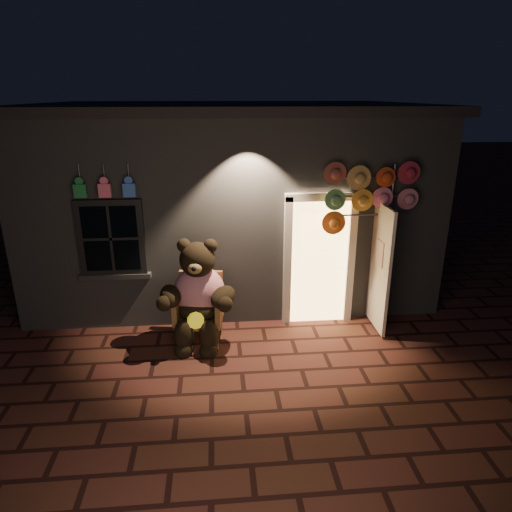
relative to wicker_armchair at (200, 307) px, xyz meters
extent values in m
plane|color=#4E231D|center=(0.58, -1.06, -0.52)|extent=(60.00, 60.00, 0.00)
cube|color=slate|center=(0.58, 2.94, 1.13)|extent=(7.00, 5.00, 3.30)
cube|color=black|center=(0.58, 2.94, 2.86)|extent=(7.30, 5.30, 0.16)
cube|color=black|center=(-1.32, 0.40, 1.03)|extent=(1.00, 0.10, 1.20)
cube|color=black|center=(-1.32, 0.37, 1.03)|extent=(0.82, 0.06, 1.02)
cube|color=slate|center=(-1.32, 0.40, 0.40)|extent=(1.10, 0.14, 0.08)
cube|color=#FFCA72|center=(1.93, 0.42, 0.53)|extent=(0.92, 0.10, 2.10)
cube|color=beige|center=(1.41, 0.38, 0.53)|extent=(0.12, 0.12, 2.20)
cube|color=beige|center=(2.45, 0.38, 0.53)|extent=(0.12, 0.12, 2.20)
cube|color=beige|center=(1.93, 0.38, 1.61)|extent=(1.16, 0.12, 0.12)
cube|color=beige|center=(2.83, 0.04, 0.53)|extent=(0.05, 0.80, 2.00)
cube|color=#227D39|center=(-1.67, 0.32, 1.78)|extent=(0.18, 0.07, 0.20)
cylinder|color=#59595E|center=(-1.67, 0.38, 2.03)|extent=(0.02, 0.02, 0.25)
cube|color=#F26381|center=(-1.32, 0.32, 1.78)|extent=(0.18, 0.07, 0.20)
cylinder|color=#59595E|center=(-1.32, 0.38, 2.03)|extent=(0.02, 0.02, 0.25)
cube|color=#3665BF|center=(-0.97, 0.32, 1.78)|extent=(0.18, 0.07, 0.20)
cylinder|color=#59595E|center=(-0.97, 0.38, 2.03)|extent=(0.02, 0.02, 0.25)
cube|color=olive|center=(-0.01, -0.08, -0.16)|extent=(0.75, 0.71, 0.10)
cube|color=olive|center=(0.03, 0.20, 0.18)|extent=(0.68, 0.16, 0.68)
cube|color=olive|center=(-0.33, -0.06, 0.03)|extent=(0.15, 0.59, 0.39)
cube|color=olive|center=(0.30, -0.14, 0.03)|extent=(0.15, 0.59, 0.39)
cylinder|color=olive|center=(-0.33, -0.32, -0.36)|extent=(0.05, 0.05, 0.31)
cylinder|color=olive|center=(0.24, -0.39, -0.36)|extent=(0.05, 0.05, 0.31)
cylinder|color=olive|center=(-0.26, 0.22, -0.36)|extent=(0.05, 0.05, 0.31)
cylinder|color=olive|center=(0.31, 0.15, -0.36)|extent=(0.05, 0.05, 0.31)
ellipsoid|color=#B81331|center=(0.00, -0.02, 0.27)|extent=(0.85, 0.72, 0.82)
ellipsoid|color=black|center=(-0.01, -0.11, 0.03)|extent=(0.71, 0.62, 0.39)
sphere|color=black|center=(0.00, -0.08, 0.81)|extent=(0.59, 0.59, 0.53)
sphere|color=black|center=(-0.19, -0.02, 1.02)|extent=(0.21, 0.21, 0.21)
sphere|color=black|center=(0.19, -0.07, 1.02)|extent=(0.21, 0.21, 0.21)
ellipsoid|color=olive|center=(-0.03, -0.31, 0.76)|extent=(0.22, 0.17, 0.17)
ellipsoid|color=black|center=(-0.42, -0.22, 0.30)|extent=(0.41, 0.59, 0.30)
ellipsoid|color=black|center=(0.36, -0.32, 0.30)|extent=(0.51, 0.62, 0.30)
ellipsoid|color=black|center=(-0.23, -0.43, -0.25)|extent=(0.30, 0.30, 0.51)
ellipsoid|color=black|center=(0.13, -0.47, -0.25)|extent=(0.30, 0.30, 0.51)
sphere|color=black|center=(-0.24, -0.50, -0.46)|extent=(0.28, 0.28, 0.28)
sphere|color=black|center=(0.12, -0.54, -0.46)|extent=(0.28, 0.28, 0.28)
cylinder|color=yellow|center=(-0.05, -0.45, 0.00)|extent=(0.26, 0.13, 0.24)
cylinder|color=#59595E|center=(3.02, 0.32, 0.80)|extent=(0.04, 0.04, 2.63)
cylinder|color=#59595E|center=(2.73, 0.30, 1.92)|extent=(1.17, 0.03, 0.03)
cylinder|color=#59595E|center=(2.73, 0.30, 1.62)|extent=(1.17, 0.03, 0.03)
cylinder|color=#59595E|center=(2.73, 0.30, 1.33)|extent=(1.17, 0.03, 0.03)
cylinder|color=brown|center=(2.08, 0.24, 1.97)|extent=(0.33, 0.11, 0.33)
cylinder|color=tan|center=(2.47, 0.21, 1.97)|extent=(0.33, 0.11, 0.33)
cylinder|color=#C3431A|center=(2.86, 0.18, 1.97)|extent=(0.33, 0.11, 0.33)
cylinder|color=#A52638|center=(3.25, 0.24, 1.97)|extent=(0.33, 0.11, 0.33)
cylinder|color=#6AA862|center=(2.08, 0.21, 1.62)|extent=(0.33, 0.11, 0.33)
cylinder|color=gold|center=(2.47, 0.18, 1.62)|extent=(0.33, 0.11, 0.33)
cylinder|color=pink|center=(2.86, 0.24, 1.62)|extent=(0.33, 0.11, 0.33)
cylinder|color=#D17A86|center=(3.25, 0.21, 1.62)|extent=(0.33, 0.11, 0.33)
cylinder|color=orange|center=(2.08, 0.18, 1.28)|extent=(0.33, 0.11, 0.33)
camera|label=1|loc=(0.30, -6.43, 3.12)|focal=32.00mm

